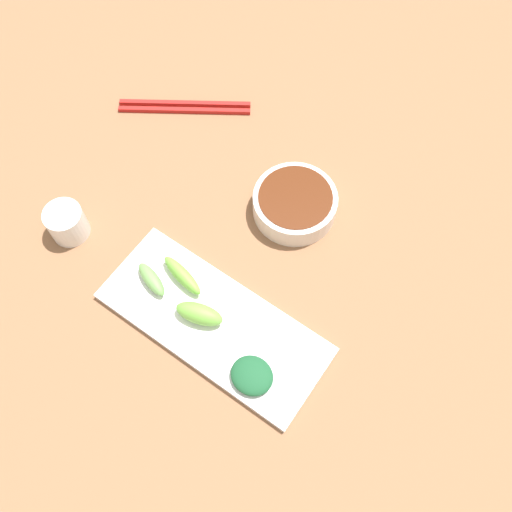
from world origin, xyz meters
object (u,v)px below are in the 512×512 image
object	(u,v)px
sauce_bowl	(295,203)
tea_cup	(67,223)
serving_plate	(214,323)
chopsticks	(185,107)

from	to	relation	value
sauce_bowl	tea_cup	xyz separation A→B (m)	(0.23, -0.26, 0.00)
sauce_bowl	serving_plate	xyz separation A→B (m)	(0.23, 0.01, -0.02)
sauce_bowl	serving_plate	bearing A→B (deg)	2.76
serving_plate	sauce_bowl	bearing A→B (deg)	-177.24
chopsticks	sauce_bowl	bearing A→B (deg)	43.29
serving_plate	tea_cup	size ratio (longest dim) A/B	5.73
serving_plate	chopsticks	distance (m)	0.40
serving_plate	tea_cup	distance (m)	0.28
sauce_bowl	chopsticks	xyz separation A→B (m)	(-0.06, -0.27, -0.02)
serving_plate	chopsticks	xyz separation A→B (m)	(-0.29, -0.28, -0.00)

